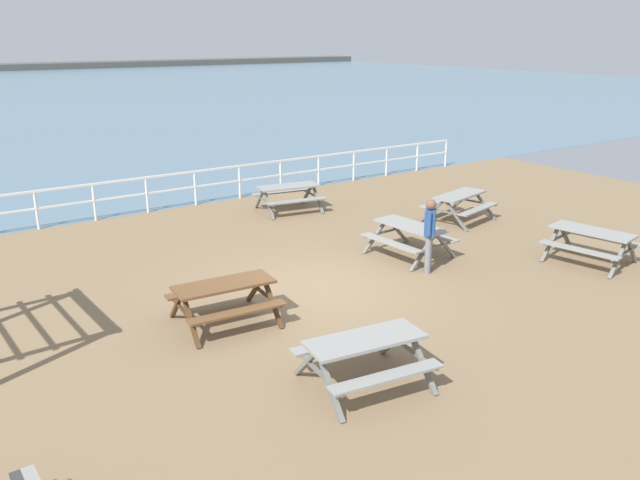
{
  "coord_description": "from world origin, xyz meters",
  "views": [
    {
      "loc": [
        -6.95,
        -10.32,
        5.06
      ],
      "look_at": [
        0.53,
        0.59,
        0.8
      ],
      "focal_mm": 36.03,
      "sensor_mm": 36.0,
      "label": 1
    }
  ],
  "objects_px": {
    "picnic_table_near_left": "(592,238)",
    "picnic_table_corner": "(224,293)",
    "picnic_table_mid_centre": "(365,350)",
    "picnic_table_far_left": "(289,192)",
    "visitor": "(430,231)",
    "picnic_table_far_right": "(410,232)",
    "picnic_table_near_right": "(459,201)"
  },
  "relations": [
    {
      "from": "picnic_table_mid_centre",
      "to": "picnic_table_far_right",
      "type": "xyz_separation_m",
      "value": [
        4.55,
        4.06,
        0.0
      ]
    },
    {
      "from": "picnic_table_mid_centre",
      "to": "picnic_table_far_left",
      "type": "height_order",
      "value": "same"
    },
    {
      "from": "picnic_table_near_left",
      "to": "picnic_table_corner",
      "type": "distance_m",
      "value": 8.63
    },
    {
      "from": "picnic_table_near_left",
      "to": "picnic_table_far_left",
      "type": "distance_m",
      "value": 8.5
    },
    {
      "from": "picnic_table_mid_centre",
      "to": "picnic_table_corner",
      "type": "relative_size",
      "value": 1.04
    },
    {
      "from": "picnic_table_near_right",
      "to": "picnic_table_far_right",
      "type": "xyz_separation_m",
      "value": [
        -3.21,
        -1.5,
        0.0
      ]
    },
    {
      "from": "picnic_table_near_right",
      "to": "picnic_table_far_left",
      "type": "height_order",
      "value": "same"
    },
    {
      "from": "picnic_table_mid_centre",
      "to": "picnic_table_far_left",
      "type": "bearing_deg",
      "value": 72.39
    },
    {
      "from": "picnic_table_near_left",
      "to": "visitor",
      "type": "bearing_deg",
      "value": 54.36
    },
    {
      "from": "picnic_table_near_left",
      "to": "picnic_table_far_left",
      "type": "height_order",
      "value": "same"
    },
    {
      "from": "picnic_table_corner",
      "to": "picnic_table_mid_centre",
      "type": "bearing_deg",
      "value": -72.18
    },
    {
      "from": "picnic_table_near_left",
      "to": "picnic_table_mid_centre",
      "type": "xyz_separation_m",
      "value": [
        -7.7,
        -1.36,
        0.0
      ]
    },
    {
      "from": "visitor",
      "to": "picnic_table_corner",
      "type": "bearing_deg",
      "value": -133.34
    },
    {
      "from": "picnic_table_corner",
      "to": "visitor",
      "type": "relative_size",
      "value": 1.15
    },
    {
      "from": "picnic_table_near_right",
      "to": "picnic_table_mid_centre",
      "type": "bearing_deg",
      "value": -157.63
    },
    {
      "from": "picnic_table_mid_centre",
      "to": "visitor",
      "type": "xyz_separation_m",
      "value": [
        4.16,
        3.01,
        0.36
      ]
    },
    {
      "from": "picnic_table_corner",
      "to": "visitor",
      "type": "distance_m",
      "value": 4.92
    },
    {
      "from": "picnic_table_mid_centre",
      "to": "picnic_table_near_left",
      "type": "bearing_deg",
      "value": 17.7
    },
    {
      "from": "picnic_table_near_left",
      "to": "picnic_table_corner",
      "type": "relative_size",
      "value": 1.07
    },
    {
      "from": "picnic_table_mid_centre",
      "to": "picnic_table_far_right",
      "type": "distance_m",
      "value": 6.1
    },
    {
      "from": "picnic_table_near_right",
      "to": "picnic_table_mid_centre",
      "type": "xyz_separation_m",
      "value": [
        -7.76,
        -5.55,
        0.0
      ]
    },
    {
      "from": "picnic_table_mid_centre",
      "to": "picnic_table_far_right",
      "type": "bearing_deg",
      "value": 49.42
    },
    {
      "from": "picnic_table_near_left",
      "to": "picnic_table_far_right",
      "type": "bearing_deg",
      "value": 38.73
    },
    {
      "from": "picnic_table_far_left",
      "to": "visitor",
      "type": "xyz_separation_m",
      "value": [
        -0.17,
        -6.15,
        0.36
      ]
    },
    {
      "from": "picnic_table_near_right",
      "to": "picnic_table_mid_centre",
      "type": "distance_m",
      "value": 9.54
    },
    {
      "from": "picnic_table_near_right",
      "to": "picnic_table_corner",
      "type": "height_order",
      "value": "same"
    },
    {
      "from": "picnic_table_near_left",
      "to": "picnic_table_near_right",
      "type": "distance_m",
      "value": 4.2
    },
    {
      "from": "visitor",
      "to": "picnic_table_far_right",
      "type": "bearing_deg",
      "value": 117.92
    },
    {
      "from": "picnic_table_far_right",
      "to": "picnic_table_corner",
      "type": "relative_size",
      "value": 0.99
    },
    {
      "from": "visitor",
      "to": "picnic_table_near_left",
      "type": "bearing_deg",
      "value": 23.44
    },
    {
      "from": "picnic_table_near_left",
      "to": "picnic_table_corner",
      "type": "bearing_deg",
      "value": 67.31
    },
    {
      "from": "picnic_table_far_left",
      "to": "picnic_table_far_right",
      "type": "height_order",
      "value": "same"
    }
  ]
}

